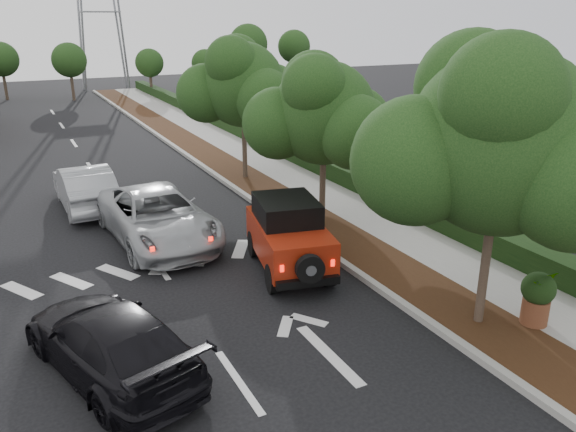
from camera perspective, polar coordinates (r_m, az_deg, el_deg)
ground at (r=11.18m, az=-5.03°, el=-16.40°), size 120.00×120.00×0.00m
curb at (r=22.85m, az=-5.70°, el=2.99°), size 0.20×70.00×0.15m
planting_strip at (r=23.22m, az=-3.40°, el=3.29°), size 1.80×70.00×0.12m
sidewalk at (r=24.01m, az=0.77°, el=3.87°), size 2.00×70.00×0.12m
hedge at (r=24.58m, az=3.68°, el=5.02°), size 0.80×70.00×0.80m
transmission_tower at (r=57.59m, az=-17.89°, el=12.11°), size 7.00×4.00×28.00m
street_tree_near at (r=13.58m, az=18.68°, el=-10.43°), size 3.80×3.80×5.92m
street_tree_mid at (r=18.57m, az=3.44°, el=-1.14°), size 3.20×3.20×5.32m
street_tree_far at (r=24.12m, az=-4.35°, el=3.74°), size 3.40×3.40×5.62m
red_jeep at (r=15.26m, az=-0.06°, el=-1.80°), size 2.37×3.99×1.96m
silver_suv_ahead at (r=17.60m, az=-13.13°, el=-0.05°), size 2.99×5.90×1.60m
black_suv_oncoming at (r=11.54m, az=-17.63°, el=-11.97°), size 3.21×5.13×1.39m
silver_sedan_oncoming at (r=21.49m, az=-19.92°, el=2.80°), size 1.79×4.82×1.58m
terracotta_planter at (r=13.52m, az=24.04°, el=-7.16°), size 0.73×0.73×1.28m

